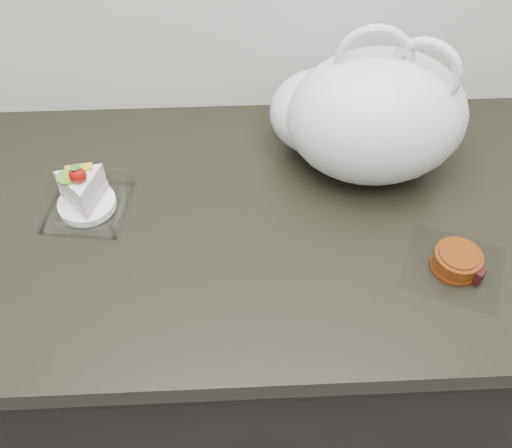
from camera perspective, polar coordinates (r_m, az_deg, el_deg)
counter at (r=1.36m, az=0.08°, el=-11.83°), size 2.04×0.64×0.90m
cake_tray at (r=1.03m, az=-16.74°, el=2.63°), size 0.15×0.15×0.11m
mooncake_wrap at (r=0.96m, az=19.45°, el=-3.66°), size 0.20×0.19×0.04m
plastic_bag at (r=1.03m, az=10.84°, el=10.66°), size 0.39×0.33×0.29m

